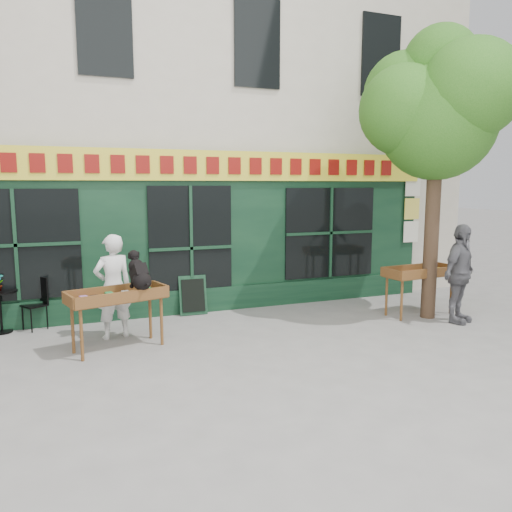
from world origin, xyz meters
The scene contains 11 objects.
ground centered at (0.00, 0.00, 0.00)m, with size 80.00×80.00×0.00m, color slate.
building centered at (0.00, 5.97, 4.97)m, with size 14.00×7.26×10.00m.
street_tree centered at (4.34, 0.36, 4.11)m, with size 3.05×2.90×5.60m.
book_cart_center centered at (-1.65, 0.53, 0.82)m, with size 1.61×0.99×0.99m.
dog centered at (-1.30, 0.48, 1.29)m, with size 0.34×0.60×0.60m, color black, non-canonical shape.
woman centered at (-1.65, 1.18, 0.90)m, with size 0.65×0.43×1.80m, color white.
book_cart_right centered at (4.27, 0.55, 0.82)m, with size 1.54×0.73×0.99m.
man_right centered at (4.57, -0.20, 0.94)m, with size 1.11×0.46×1.89m, color #5A5A5F.
bistro_table centered at (-3.51, 2.20, 0.54)m, with size 0.60×0.60×0.76m.
bistro_chair_right centered at (-2.88, 2.25, 0.56)m, with size 0.50×0.50×0.95m.
chalkboard centered at (-0.01, 2.19, 0.40)m, with size 0.57×0.22×0.79m.
Camera 1 is at (-2.39, -7.48, 2.62)m, focal length 35.00 mm.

